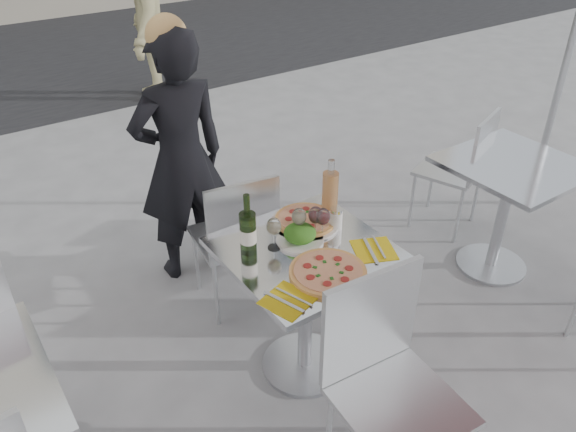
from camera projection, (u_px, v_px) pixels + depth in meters
ground at (304, 365)px, 2.94m from camera, size 80.00×80.00×0.00m
street_asphalt at (16, 59)px, 7.44m from camera, size 24.00×5.00×0.00m
main_table at (306, 286)px, 2.65m from camera, size 0.72×0.72×0.75m
side_table_right at (507, 194)px, 3.37m from camera, size 0.72×0.72×0.75m
chair_far at (237, 233)px, 3.04m from camera, size 0.46×0.47×0.88m
chair_near at (386, 372)px, 2.16m from camera, size 0.48×0.49×0.97m
side_chair_rfar at (464, 163)px, 3.76m from camera, size 0.51×0.52×0.87m
woman_diner at (181, 160)px, 3.24m from camera, size 0.58×0.39×1.54m
pedestrian_b at (140, 11)px, 5.78m from camera, size 1.07×1.35×1.84m
pizza_near at (328, 272)px, 2.38m from camera, size 0.33×0.33×0.02m
pizza_far at (305, 221)px, 2.70m from camera, size 0.34×0.34×0.03m
salad_plate at (300, 235)px, 2.57m from camera, size 0.22×0.22×0.09m
wine_bottle at (248, 231)px, 2.46m from camera, size 0.07×0.08×0.29m
carafe at (330, 192)px, 2.74m from camera, size 0.08×0.08×0.29m
sugar_shaker at (336, 219)px, 2.65m from camera, size 0.06×0.06×0.11m
wineglass_white_a at (274, 227)px, 2.49m from camera, size 0.07×0.07×0.16m
wineglass_white_b at (299, 218)px, 2.55m from camera, size 0.07×0.07×0.16m
wineglass_red_a at (316, 216)px, 2.57m from camera, size 0.07×0.07×0.16m
wineglass_red_b at (323, 218)px, 2.55m from camera, size 0.07×0.07×0.16m
napkin_left at (288, 300)px, 2.24m from camera, size 0.23×0.23×0.01m
napkin_right at (374, 249)px, 2.53m from camera, size 0.24×0.24×0.01m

